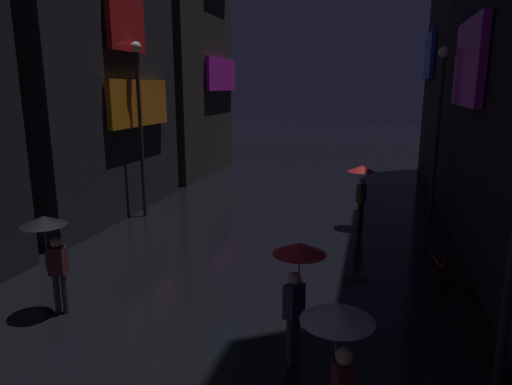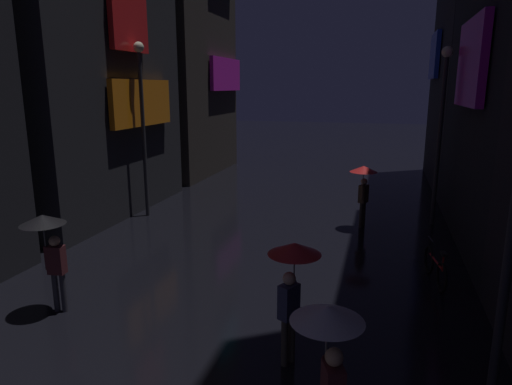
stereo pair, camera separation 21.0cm
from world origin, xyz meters
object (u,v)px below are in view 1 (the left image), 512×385
pedestrian_foreground_left_red (362,179)px  pedestrian_midstreet_centre_clear (339,342)px  streetlamp_right_far (438,117)px  pedestrian_foreground_right_red (298,269)px  pedestrian_far_right_black (48,237)px  streetlamp_left_far (140,112)px  bicycle_parked_at_storefront (435,266)px

pedestrian_foreground_left_red → pedestrian_midstreet_centre_clear: bearing=-89.6°
streetlamp_right_far → pedestrian_foreground_right_red: bearing=-108.7°
pedestrian_foreground_left_red → pedestrian_foreground_right_red: size_ratio=1.00×
pedestrian_midstreet_centre_clear → streetlamp_right_far: streetlamp_right_far is taller
pedestrian_foreground_left_red → pedestrian_far_right_black: bearing=-127.4°
streetlamp_right_far → streetlamp_left_far: bearing=-170.5°
pedestrian_foreground_right_red → streetlamp_left_far: 10.43m
pedestrian_foreground_left_red → streetlamp_right_far: size_ratio=0.36×
bicycle_parked_at_storefront → streetlamp_right_far: bearing=85.6°
pedestrian_midstreet_centre_clear → bicycle_parked_at_storefront: size_ratio=1.18×
streetlamp_right_far → streetlamp_left_far: streetlamp_left_far is taller
pedestrian_foreground_left_red → pedestrian_far_right_black: same height
pedestrian_far_right_black → bicycle_parked_at_storefront: pedestrian_far_right_black is taller
streetlamp_left_far → bicycle_parked_at_storefront: bearing=-19.7°
streetlamp_left_far → pedestrian_midstreet_centre_clear: bearing=-51.2°
pedestrian_far_right_black → streetlamp_left_far: bearing=103.6°
pedestrian_foreground_right_red → pedestrian_far_right_black: 5.16m
pedestrian_midstreet_centre_clear → streetlamp_left_far: 12.51m
streetlamp_left_far → streetlamp_right_far: bearing=9.5°
bicycle_parked_at_storefront → pedestrian_far_right_black: bearing=-154.7°
pedestrian_foreground_left_red → streetlamp_left_far: size_ratio=0.35×
pedestrian_foreground_right_red → pedestrian_far_right_black: same height
pedestrian_foreground_left_red → bicycle_parked_at_storefront: pedestrian_foreground_left_red is taller
pedestrian_midstreet_centre_clear → bicycle_parked_at_storefront: 6.57m
bicycle_parked_at_storefront → pedestrian_foreground_right_red: bearing=-123.6°
pedestrian_midstreet_centre_clear → pedestrian_foreground_right_red: same height
pedestrian_foreground_right_red → bicycle_parked_at_storefront: pedestrian_foreground_right_red is taller
streetlamp_left_far → pedestrian_far_right_black: bearing=-76.4°
pedestrian_foreground_left_red → pedestrian_far_right_black: (-5.93, -7.74, 0.00)m
pedestrian_midstreet_centre_clear → pedestrian_far_right_black: size_ratio=1.00×
pedestrian_foreground_left_red → streetlamp_left_far: 7.96m
pedestrian_foreground_left_red → bicycle_parked_at_storefront: bearing=-64.2°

